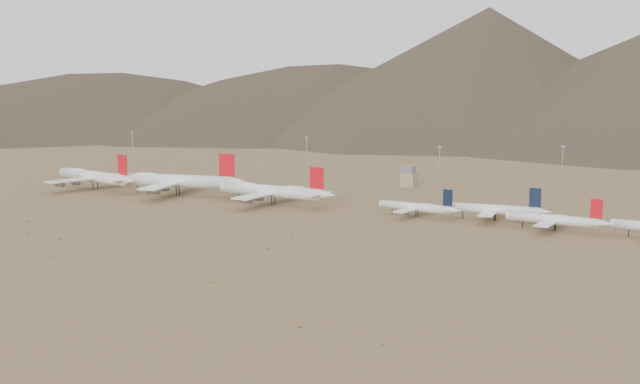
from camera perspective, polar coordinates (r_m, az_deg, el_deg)
The scene contains 14 objects.
ground at distance 373.92m, azimuth -5.10°, elevation -1.47°, with size 3000.00×3000.00×0.00m, color #8F6D4A.
mountain_ridge at distance 1225.86m, azimuth 19.68°, elevation 11.69°, with size 4400.00×1000.00×300.00m.
widebody_west at distance 468.20m, azimuth -15.77°, elevation 1.08°, with size 70.74×55.48×21.28m.
widebody_centre at distance 433.86m, azimuth -10.22°, elevation 0.81°, with size 76.40×60.09×23.07m.
widebody_east at distance 395.31m, azimuth -3.44°, elevation 0.08°, with size 67.78×51.90×20.12m.
narrowbody_a at distance 362.54m, azimuth 6.95°, elevation -1.09°, with size 41.40×29.95×13.68m.
narrowbody_b at distance 358.89m, azimuth 12.41°, elevation -1.23°, with size 46.18×33.43×15.27m.
narrowbody_c at distance 340.33m, azimuth 16.45°, elevation -1.91°, with size 43.98×31.56×14.50m.
control_tower at distance 463.91m, azimuth 6.35°, elevation 1.02°, with size 8.00×8.00×12.00m.
mast_far_west at distance 573.20m, azimuth -13.17°, elevation 3.07°, with size 2.00×0.60×25.70m.
mast_west at distance 508.11m, azimuth -0.95°, elevation 2.68°, with size 2.00×0.60×25.70m.
mast_centre at distance 439.19m, azimuth 8.49°, elevation 1.75°, with size 2.00×0.60×25.70m.
mast_east at distance 456.41m, azimuth 16.85°, elevation 1.73°, with size 2.00×0.60×25.70m.
desert_scrub at distance 315.48m, azimuth -16.60°, elevation -3.49°, with size 396.59×181.91×0.88m.
Camera 1 is at (207.61, -304.89, 61.30)m, focal length 45.00 mm.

